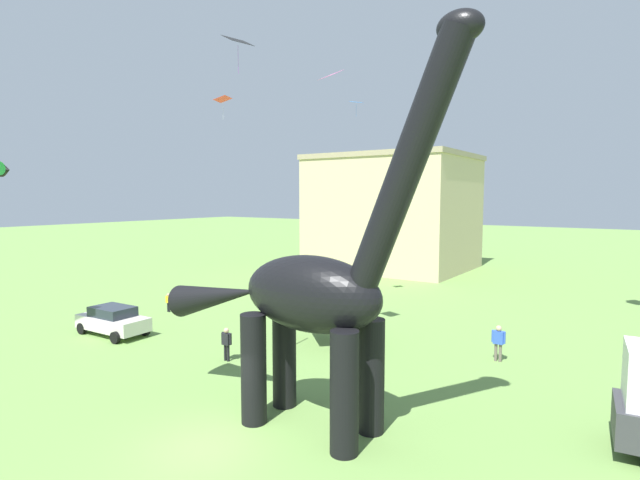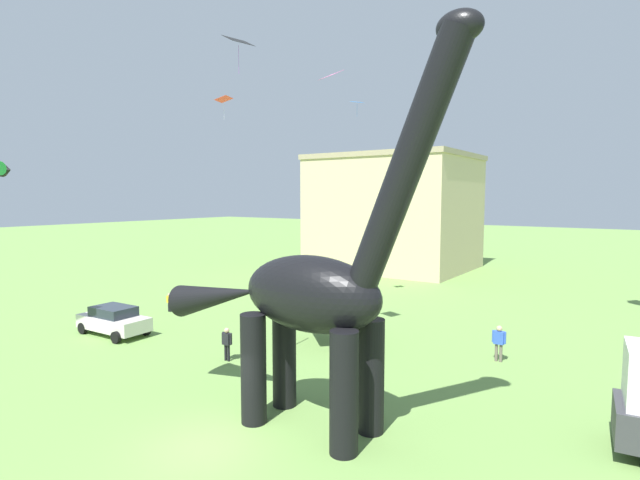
{
  "view_description": "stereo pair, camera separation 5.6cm",
  "coord_description": "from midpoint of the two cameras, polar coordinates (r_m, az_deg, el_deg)",
  "views": [
    {
      "loc": [
        10.69,
        -9.67,
        7.5
      ],
      "look_at": [
        0.92,
        4.57,
        5.95
      ],
      "focal_mm": 27.41,
      "sensor_mm": 36.0,
      "label": 1
    },
    {
      "loc": [
        10.73,
        -9.64,
        7.5
      ],
      "look_at": [
        0.92,
        4.57,
        5.95
      ],
      "focal_mm": 27.41,
      "sensor_mm": 36.0,
      "label": 2
    }
  ],
  "objects": [
    {
      "name": "parked_sedan_left",
      "position": [
        29.09,
        -22.89,
        -8.6
      ],
      "size": [
        4.28,
        2.03,
        1.55
      ],
      "rotation": [
        0.0,
        0.0,
        0.05
      ],
      "color": "silver",
      "rests_on": "ground_plane"
    },
    {
      "name": "kite_mid_right",
      "position": [
        39.54,
        -11.13,
        15.83
      ],
      "size": [
        1.41,
        1.62,
        1.72
      ],
      "color": "red"
    },
    {
      "name": "kite_apex",
      "position": [
        25.87,
        -9.44,
        21.96
      ],
      "size": [
        1.19,
        1.52,
        1.8
      ],
      "color": "black"
    },
    {
      "name": "person_far_spectator",
      "position": [
        24.03,
        20.23,
        -10.89
      ],
      "size": [
        0.62,
        0.27,
        1.66
      ],
      "rotation": [
        0.0,
        0.0,
        1.52
      ],
      "color": "#6B6056",
      "rests_on": "ground_plane"
    },
    {
      "name": "festival_canopy_tent",
      "position": [
        25.03,
        1.51,
        -6.3
      ],
      "size": [
        3.15,
        3.15,
        3.0
      ],
      "color": "#B2B2B7",
      "rests_on": "ground_plane"
    },
    {
      "name": "ground_plane",
      "position": [
        16.26,
        -12.81,
        -22.5
      ],
      "size": [
        240.0,
        240.0,
        0.0
      ],
      "primitive_type": "plane",
      "color": "#6B9347"
    },
    {
      "name": "background_building_block",
      "position": [
        51.7,
        8.7,
        3.26
      ],
      "size": [
        15.27,
        13.0,
        11.72
      ],
      "color": "#CCB78E",
      "rests_on": "ground_plane"
    },
    {
      "name": "kite_mid_left",
      "position": [
        33.3,
        4.4,
        15.75
      ],
      "size": [
        0.95,
        1.01,
        1.01
      ],
      "color": "#287AE5"
    },
    {
      "name": "dinosaur_sculpture",
      "position": [
        15.67,
        -1.15,
        -6.27
      ],
      "size": [
        11.66,
        2.47,
        12.19
      ],
      "rotation": [
        0.0,
        0.0,
        -0.25
      ],
      "color": "black",
      "rests_on": "ground_plane"
    },
    {
      "name": "person_strolling_adult",
      "position": [
        33.45,
        -17.14,
        -6.78
      ],
      "size": [
        0.45,
        0.2,
        1.21
      ],
      "rotation": [
        0.0,
        0.0,
        2.61
      ],
      "color": "black",
      "rests_on": "ground_plane"
    },
    {
      "name": "person_vendor_side",
      "position": [
        23.1,
        -10.74,
        -11.5
      ],
      "size": [
        0.57,
        0.25,
        1.54
      ],
      "rotation": [
        0.0,
        0.0,
        2.06
      ],
      "color": "black",
      "rests_on": "ground_plane"
    },
    {
      "name": "kite_drifting",
      "position": [
        24.02,
        1.36,
        18.7
      ],
      "size": [
        1.31,
        1.13,
        0.37
      ],
      "color": "pink"
    }
  ]
}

